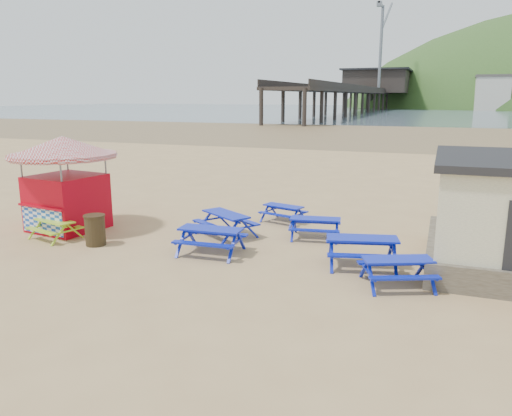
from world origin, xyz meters
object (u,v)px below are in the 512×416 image
at_px(ice_cream_kiosk, 65,171).
at_px(picnic_table_blue_b, 226,225).
at_px(picnic_table_blue_a, 283,214).
at_px(picnic_table_yellow, 55,229).
at_px(litter_bin, 95,230).

bearing_deg(ice_cream_kiosk, picnic_table_blue_b, 19.84).
relative_size(picnic_table_blue_a, picnic_table_yellow, 0.99).
height_order(picnic_table_blue_b, picnic_table_yellow, picnic_table_blue_b).
distance_m(picnic_table_blue_a, picnic_table_blue_b, 2.91).
bearing_deg(picnic_table_yellow, picnic_table_blue_a, 52.55).
distance_m(picnic_table_blue_b, picnic_table_yellow, 5.81).
xyz_separation_m(picnic_table_blue_b, ice_cream_kiosk, (-5.75, -1.18, 1.73)).
height_order(picnic_table_blue_b, litter_bin, litter_bin).
height_order(picnic_table_yellow, ice_cream_kiosk, ice_cream_kiosk).
relative_size(picnic_table_blue_b, picnic_table_yellow, 1.35).
distance_m(picnic_table_blue_a, litter_bin, 7.02).
relative_size(picnic_table_blue_a, litter_bin, 1.79).
xyz_separation_m(picnic_table_blue_a, litter_bin, (-4.81, -5.11, 0.19)).
relative_size(picnic_table_blue_a, ice_cream_kiosk, 0.42).
bearing_deg(picnic_table_blue_b, picnic_table_blue_a, 96.67).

